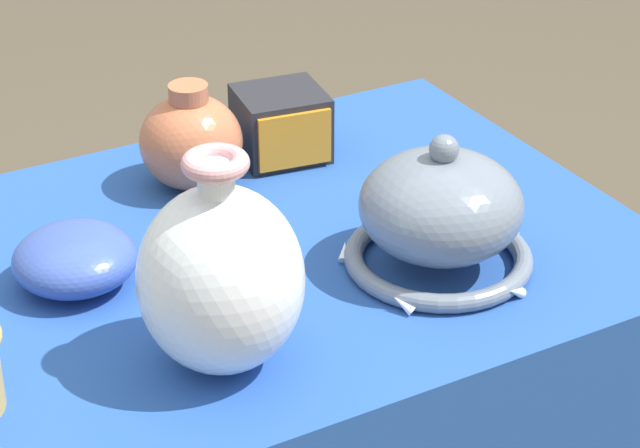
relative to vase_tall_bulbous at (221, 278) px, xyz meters
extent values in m
cylinder|color=#38383D|center=(0.52, 0.46, -0.47)|extent=(0.04, 0.04, 0.67)
cube|color=#38383D|center=(0.09, 0.19, -0.12)|extent=(0.96, 0.63, 0.03)
cube|color=#234C9E|center=(0.09, 0.19, -0.10)|extent=(0.98, 0.65, 0.01)
ellipsoid|color=white|center=(0.00, 0.00, 0.00)|extent=(0.17, 0.17, 0.20)
cylinder|color=white|center=(0.00, 0.00, 0.11)|extent=(0.04, 0.04, 0.04)
torus|color=#D19399|center=(0.00, 0.00, 0.13)|extent=(0.06, 0.06, 0.02)
torus|color=slate|center=(0.29, 0.05, -0.09)|extent=(0.22, 0.22, 0.02)
ellipsoid|color=slate|center=(0.29, 0.05, -0.02)|extent=(0.19, 0.19, 0.12)
sphere|color=slate|center=(0.29, 0.05, 0.05)|extent=(0.03, 0.03, 0.03)
cone|color=white|center=(0.40, 0.05, -0.09)|extent=(0.01, 0.03, 0.02)
cone|color=white|center=(0.33, 0.15, -0.09)|extent=(0.03, 0.02, 0.02)
cone|color=white|center=(0.21, 0.11, -0.09)|extent=(0.03, 0.03, 0.02)
cone|color=white|center=(0.21, -0.01, -0.09)|extent=(0.03, 0.03, 0.02)
cone|color=white|center=(0.33, -0.05, -0.09)|extent=(0.03, 0.02, 0.02)
cube|color=#232328|center=(0.27, 0.39, -0.06)|extent=(0.13, 0.12, 0.09)
cube|color=orange|center=(0.26, 0.34, -0.06)|extent=(0.10, 0.02, 0.07)
ellipsoid|color=#BC6642|center=(0.13, 0.37, -0.04)|extent=(0.13, 0.13, 0.12)
cylinder|color=#BC6642|center=(0.13, 0.37, 0.03)|extent=(0.05, 0.05, 0.02)
ellipsoid|color=#3851A8|center=(-0.08, 0.21, -0.07)|extent=(0.14, 0.14, 0.07)
camera|label=1|loc=(-0.41, -0.95, 0.65)|focal=70.00mm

